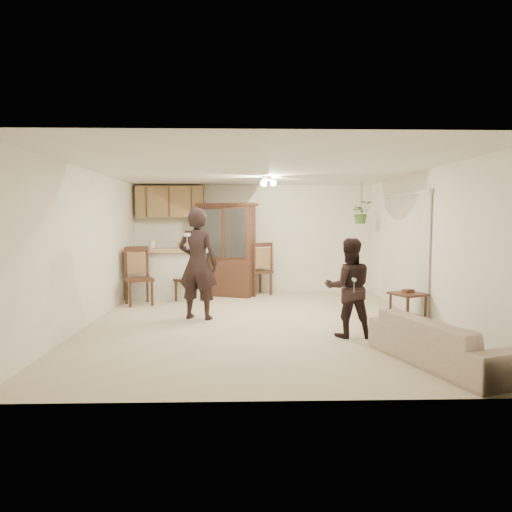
{
  "coord_description": "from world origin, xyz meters",
  "views": [
    {
      "loc": [
        -0.24,
        -7.38,
        1.69
      ],
      "look_at": [
        -0.02,
        0.4,
        1.07
      ],
      "focal_mm": 32.0,
      "sensor_mm": 36.0,
      "label": 1
    }
  ],
  "objects_px": {
    "sofa": "(442,334)",
    "chair_hutch_right": "(257,280)",
    "adult": "(198,267)",
    "china_hutch": "(227,250)",
    "chair_bar": "(139,289)",
    "chair_hutch_left": "(188,288)",
    "child": "(349,291)",
    "side_table": "(408,308)"
  },
  "relations": [
    {
      "from": "sofa",
      "to": "chair_hutch_right",
      "type": "xyz_separation_m",
      "value": [
        -2.01,
        5.06,
        -0.03
      ]
    },
    {
      "from": "adult",
      "to": "china_hutch",
      "type": "xyz_separation_m",
      "value": [
        0.41,
        2.41,
        0.12
      ]
    },
    {
      "from": "adult",
      "to": "chair_hutch_right",
      "type": "xyz_separation_m",
      "value": [
        1.09,
        2.5,
        -0.56
      ]
    },
    {
      "from": "sofa",
      "to": "chair_bar",
      "type": "distance_m",
      "value": 5.87
    },
    {
      "from": "chair_bar",
      "to": "chair_hutch_right",
      "type": "xyz_separation_m",
      "value": [
        2.4,
        1.18,
        0.01
      ]
    },
    {
      "from": "chair_hutch_left",
      "to": "chair_hutch_right",
      "type": "bearing_deg",
      "value": 71.13
    },
    {
      "from": "child",
      "to": "sofa",
      "type": "bearing_deg",
      "value": 122.92
    },
    {
      "from": "side_table",
      "to": "chair_bar",
      "type": "xyz_separation_m",
      "value": [
        -4.73,
        1.86,
        0.06
      ]
    },
    {
      "from": "child",
      "to": "china_hutch",
      "type": "height_order",
      "value": "china_hutch"
    },
    {
      "from": "child",
      "to": "side_table",
      "type": "distance_m",
      "value": 1.4
    },
    {
      "from": "child",
      "to": "chair_hutch_right",
      "type": "bearing_deg",
      "value": -71.02
    },
    {
      "from": "adult",
      "to": "chair_bar",
      "type": "distance_m",
      "value": 1.95
    },
    {
      "from": "china_hutch",
      "to": "chair_hutch_left",
      "type": "distance_m",
      "value": 1.27
    },
    {
      "from": "chair_bar",
      "to": "chair_hutch_left",
      "type": "xyz_separation_m",
      "value": [
        0.93,
        0.4,
        -0.04
      ]
    },
    {
      "from": "side_table",
      "to": "chair_bar",
      "type": "bearing_deg",
      "value": 158.51
    },
    {
      "from": "sofa",
      "to": "china_hutch",
      "type": "distance_m",
      "value": 5.68
    },
    {
      "from": "adult",
      "to": "child",
      "type": "xyz_separation_m",
      "value": [
        2.3,
        -1.26,
        -0.22
      ]
    },
    {
      "from": "sofa",
      "to": "child",
      "type": "height_order",
      "value": "child"
    },
    {
      "from": "chair_bar",
      "to": "side_table",
      "type": "bearing_deg",
      "value": -45.26
    },
    {
      "from": "adult",
      "to": "side_table",
      "type": "bearing_deg",
      "value": -173.0
    },
    {
      "from": "china_hutch",
      "to": "chair_hutch_right",
      "type": "bearing_deg",
      "value": 29.22
    },
    {
      "from": "side_table",
      "to": "chair_bar",
      "type": "height_order",
      "value": "chair_bar"
    },
    {
      "from": "child",
      "to": "chair_hutch_right",
      "type": "height_order",
      "value": "child"
    },
    {
      "from": "china_hutch",
      "to": "chair_bar",
      "type": "xyz_separation_m",
      "value": [
        -1.71,
        -1.08,
        -0.69
      ]
    },
    {
      "from": "side_table",
      "to": "chair_bar",
      "type": "distance_m",
      "value": 5.08
    },
    {
      "from": "child",
      "to": "chair_bar",
      "type": "xyz_separation_m",
      "value": [
        -3.6,
        2.58,
        -0.35
      ]
    },
    {
      "from": "chair_bar",
      "to": "sofa",
      "type": "bearing_deg",
      "value": -65.18
    },
    {
      "from": "side_table",
      "to": "sofa",
      "type": "bearing_deg",
      "value": -99.23
    },
    {
      "from": "sofa",
      "to": "child",
      "type": "xyz_separation_m",
      "value": [
        -0.8,
        1.3,
        0.31
      ]
    },
    {
      "from": "sofa",
      "to": "side_table",
      "type": "relative_size",
      "value": 3.0
    },
    {
      "from": "china_hutch",
      "to": "side_table",
      "type": "distance_m",
      "value": 4.28
    },
    {
      "from": "chair_hutch_left",
      "to": "adult",
      "type": "bearing_deg",
      "value": -34.68
    },
    {
      "from": "chair_hutch_right",
      "to": "sofa",
      "type": "bearing_deg",
      "value": 80.88
    },
    {
      "from": "side_table",
      "to": "china_hutch",
      "type": "bearing_deg",
      "value": 135.69
    },
    {
      "from": "adult",
      "to": "chair_hutch_left",
      "type": "height_order",
      "value": "adult"
    },
    {
      "from": "china_hutch",
      "to": "side_table",
      "type": "xyz_separation_m",
      "value": [
        3.02,
        -2.94,
        -0.75
      ]
    },
    {
      "from": "side_table",
      "to": "chair_bar",
      "type": "relative_size",
      "value": 0.54
    },
    {
      "from": "sofa",
      "to": "chair_bar",
      "type": "xyz_separation_m",
      "value": [
        -4.4,
        3.88,
        -0.04
      ]
    },
    {
      "from": "child",
      "to": "chair_hutch_right",
      "type": "distance_m",
      "value": 3.96
    },
    {
      "from": "chair_bar",
      "to": "chair_hutch_left",
      "type": "bearing_deg",
      "value": -0.67
    },
    {
      "from": "adult",
      "to": "china_hutch",
      "type": "relative_size",
      "value": 0.88
    },
    {
      "from": "chair_bar",
      "to": "chair_hutch_right",
      "type": "relative_size",
      "value": 0.97
    }
  ]
}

